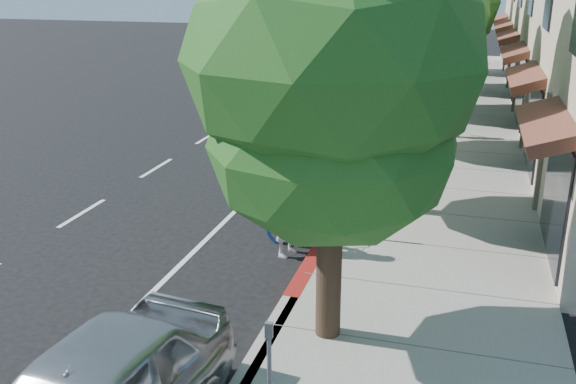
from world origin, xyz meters
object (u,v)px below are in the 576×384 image
(dark_sedan, at_px, (359,101))
(street_tree_2, at_px, (414,22))
(white_pickup, at_px, (367,77))
(pedestrian, at_px, (449,114))
(street_tree_0, at_px, (334,68))
(street_tree_3, at_px, (429,3))
(bicycle, at_px, (304,228))
(cyclist, at_px, (287,212))
(dark_suv_far, at_px, (405,71))
(street_tree_1, at_px, (390,18))
(silver_suv, at_px, (332,164))

(dark_sedan, bearing_deg, street_tree_2, -65.55)
(street_tree_2, height_order, white_pickup, street_tree_2)
(white_pickup, distance_m, pedestrian, 10.02)
(street_tree_0, bearing_deg, pedestrian, 84.94)
(street_tree_3, relative_size, dark_sedan, 1.70)
(white_pickup, bearing_deg, street_tree_3, -53.01)
(street_tree_2, bearing_deg, white_pickup, 105.74)
(street_tree_3, height_order, bicycle, street_tree_3)
(street_tree_2, relative_size, cyclist, 3.55)
(bicycle, relative_size, dark_suv_far, 0.34)
(cyclist, distance_m, white_pickup, 20.01)
(street_tree_0, distance_m, street_tree_1, 6.01)
(street_tree_1, bearing_deg, white_pickup, 100.33)
(street_tree_0, height_order, silver_suv, street_tree_0)
(white_pickup, height_order, dark_suv_far, dark_suv_far)
(street_tree_0, relative_size, cyclist, 3.71)
(pedestrian, bearing_deg, dark_suv_far, -85.34)
(dark_suv_far, distance_m, pedestrian, 10.61)
(white_pickup, xyz_separation_m, dark_suv_far, (1.70, 1.25, 0.18))
(street_tree_3, relative_size, pedestrian, 4.87)
(cyclist, bearing_deg, street_tree_2, 5.27)
(street_tree_1, xyz_separation_m, street_tree_3, (-0.00, 12.00, -0.22))
(silver_suv, distance_m, dark_suv_far, 16.75)
(street_tree_2, distance_m, dark_suv_far, 12.75)
(dark_sedan, xyz_separation_m, pedestrian, (3.62, -2.53, 0.19))
(bicycle, height_order, white_pickup, white_pickup)
(pedestrian, bearing_deg, bicycle, 66.70)
(street_tree_1, height_order, street_tree_2, street_tree_1)
(white_pickup, bearing_deg, street_tree_1, -74.48)
(bicycle, bearing_deg, street_tree_1, -17.80)
(dark_suv_far, xyz_separation_m, pedestrian, (2.64, -10.28, 0.03))
(street_tree_2, distance_m, bicycle, 9.40)
(street_tree_2, xyz_separation_m, dark_suv_far, (-1.40, 12.25, -3.27))
(street_tree_0, xyz_separation_m, dark_suv_far, (-1.40, 24.25, -3.49))
(street_tree_1, xyz_separation_m, street_tree_2, (-0.00, 6.00, -0.51))
(cyclist, xyz_separation_m, pedestrian, (2.78, 10.91, -0.03))
(street_tree_0, distance_m, bicycle, 5.39)
(bicycle, height_order, dark_sedan, dark_sedan)
(dark_sedan, relative_size, pedestrian, 2.87)
(street_tree_2, height_order, pedestrian, street_tree_2)
(street_tree_3, relative_size, white_pickup, 1.55)
(bicycle, relative_size, white_pickup, 0.36)
(bicycle, xyz_separation_m, pedestrian, (2.54, 10.51, 0.46))
(street_tree_0, height_order, cyclist, street_tree_0)
(street_tree_0, xyz_separation_m, white_pickup, (-3.10, 23.00, -3.68))
(silver_suv, bearing_deg, street_tree_0, -72.40)
(cyclist, height_order, silver_suv, cyclist)
(street_tree_2, bearing_deg, street_tree_0, -90.00)
(cyclist, distance_m, bicycle, 0.68)
(dark_suv_far, bearing_deg, pedestrian, -83.60)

